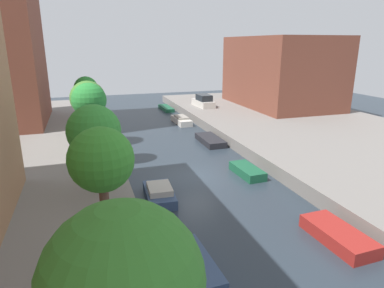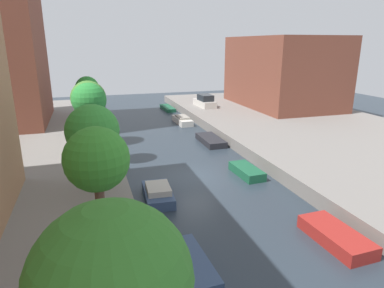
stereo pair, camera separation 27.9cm
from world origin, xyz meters
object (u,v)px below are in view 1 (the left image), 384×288
at_px(low_block_right, 281,72).
at_px(street_tree_2, 94,132).
at_px(street_tree_4, 88,98).
at_px(moored_boat_right_5, 166,108).
at_px(parked_car, 203,101).
at_px(street_tree_1, 101,162).
at_px(street_tree_0, 123,283).
at_px(moored_boat_left_2, 159,193).
at_px(moored_boat_left_1, 192,266).
at_px(moored_boat_right_2, 247,171).
at_px(moored_boat_right_3, 210,140).
at_px(moored_boat_right_4, 181,120).
at_px(street_tree_3, 89,101).
at_px(street_tree_5, 86,88).
at_px(moored_boat_right_1, 338,235).

relative_size(low_block_right, street_tree_2, 3.14).
bearing_deg(street_tree_4, low_block_right, 19.09).
distance_m(low_block_right, moored_boat_right_5, 16.38).
bearing_deg(parked_car, street_tree_1, -115.92).
bearing_deg(street_tree_0, moored_boat_left_2, 74.84).
bearing_deg(moored_boat_left_2, moored_boat_left_1, -91.93).
relative_size(moored_boat_right_2, moored_boat_right_5, 0.71).
height_order(street_tree_0, street_tree_2, street_tree_0).
bearing_deg(street_tree_2, moored_boat_right_3, 43.56).
xyz_separation_m(moored_boat_left_1, moored_boat_right_5, (7.49, 34.96, -0.07)).
xyz_separation_m(street_tree_1, street_tree_4, (0.00, 19.65, -0.73)).
height_order(street_tree_0, moored_boat_right_4, street_tree_0).
bearing_deg(moored_boat_left_2, street_tree_3, 115.72).
bearing_deg(moored_boat_right_3, street_tree_1, -121.91).
bearing_deg(street_tree_2, low_block_right, 40.55).
bearing_deg(street_tree_5, moored_boat_right_1, -69.06).
height_order(street_tree_5, moored_boat_left_1, street_tree_5).
bearing_deg(moored_boat_right_3, moored_boat_left_1, -113.26).
relative_size(street_tree_1, street_tree_5, 1.15).
distance_m(street_tree_3, moored_boat_right_1, 18.29).
bearing_deg(moored_boat_left_1, street_tree_0, -119.38).
bearing_deg(moored_boat_left_1, street_tree_4, 99.20).
bearing_deg(moored_boat_right_5, moored_boat_right_2, -90.91).
xyz_separation_m(street_tree_1, moored_boat_right_4, (10.37, 25.89, -4.72)).
xyz_separation_m(street_tree_3, moored_boat_right_2, (10.30, -5.23, -4.74)).
xyz_separation_m(street_tree_0, moored_boat_right_1, (10.50, 5.72, -4.35)).
xyz_separation_m(moored_boat_right_2, moored_boat_right_3, (0.40, 8.41, -0.02)).
bearing_deg(moored_boat_right_5, moored_boat_left_1, -102.10).
relative_size(street_tree_0, moored_boat_left_2, 1.50).
bearing_deg(moored_boat_right_1, low_block_right, 63.29).
height_order(street_tree_1, moored_boat_right_3, street_tree_1).
relative_size(street_tree_4, moored_boat_right_4, 1.14).
xyz_separation_m(street_tree_0, street_tree_5, (0.00, 33.16, -0.32)).
relative_size(low_block_right, street_tree_4, 3.15).
xyz_separation_m(street_tree_2, moored_boat_right_3, (10.69, 10.17, -4.19)).
height_order(street_tree_0, street_tree_3, street_tree_3).
xyz_separation_m(street_tree_2, street_tree_4, (-0.00, 12.65, -0.08)).
distance_m(street_tree_3, moored_boat_right_2, 12.48).
xyz_separation_m(street_tree_4, moored_boat_right_5, (10.71, 15.08, -4.15)).
height_order(street_tree_5, parked_car, street_tree_5).
relative_size(street_tree_1, moored_boat_right_2, 1.67).
xyz_separation_m(street_tree_1, street_tree_5, (0.00, 27.23, -0.74)).
bearing_deg(street_tree_4, moored_boat_right_3, -13.06).
bearing_deg(street_tree_0, moored_boat_right_1, 28.56).
distance_m(moored_boat_right_2, moored_boat_right_5, 25.97).
bearing_deg(street_tree_5, moored_boat_right_4, -7.34).
xyz_separation_m(moored_boat_right_2, moored_boat_right_5, (0.41, 25.97, -0.07)).
relative_size(parked_car, moored_boat_right_5, 0.96).
distance_m(street_tree_2, moored_boat_left_2, 5.34).
xyz_separation_m(street_tree_2, street_tree_5, (0.00, 20.22, -0.10)).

